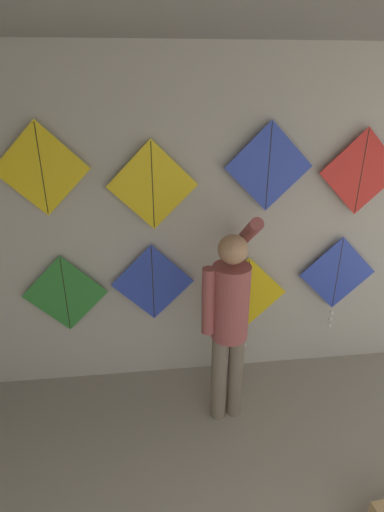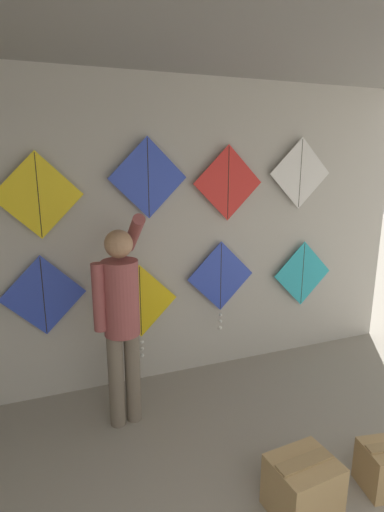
{
  "view_description": "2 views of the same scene",
  "coord_description": "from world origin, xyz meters",
  "px_view_note": "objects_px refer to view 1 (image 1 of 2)",
  "views": [
    {
      "loc": [
        -0.89,
        0.9,
        2.56
      ],
      "look_at": [
        -0.57,
        3.65,
        1.32
      ],
      "focal_mm": 28.0,
      "sensor_mm": 36.0,
      "label": 1
    },
    {
      "loc": [
        -0.83,
        0.49,
        2.11
      ],
      "look_at": [
        0.37,
        3.65,
        1.27
      ],
      "focal_mm": 28.0,
      "sensor_mm": 36.0,
      "label": 2
    }
  ],
  "objects_px": {
    "kite_3": "(337,277)",
    "kite_7": "(269,167)",
    "kite_1": "(153,283)",
    "kite_6": "(153,186)",
    "shopkeeper": "(230,315)",
    "kite_8": "(361,172)",
    "kite_5": "(42,170)",
    "kite_0": "(65,294)",
    "kite_2": "(247,297)"
  },
  "relations": [
    {
      "from": "kite_0",
      "to": "kite_5",
      "type": "bearing_deg",
      "value": 180.0
    },
    {
      "from": "kite_1",
      "to": "kite_0",
      "type": "bearing_deg",
      "value": 180.0
    },
    {
      "from": "kite_0",
      "to": "kite_1",
      "type": "height_order",
      "value": "kite_1"
    },
    {
      "from": "kite_5",
      "to": "kite_7",
      "type": "height_order",
      "value": "kite_5"
    },
    {
      "from": "kite_7",
      "to": "kite_8",
      "type": "relative_size",
      "value": 1.0
    },
    {
      "from": "kite_0",
      "to": "kite_2",
      "type": "xyz_separation_m",
      "value": [
        1.55,
        -0.0,
        -0.13
      ]
    },
    {
      "from": "kite_8",
      "to": "kite_6",
      "type": "bearing_deg",
      "value": 180.0
    },
    {
      "from": "kite_6",
      "to": "kite_1",
      "type": "bearing_deg",
      "value": 180.0
    },
    {
      "from": "kite_3",
      "to": "kite_7",
      "type": "distance_m",
      "value": 1.22
    },
    {
      "from": "kite_6",
      "to": "kite_7",
      "type": "relative_size",
      "value": 1.0
    },
    {
      "from": "shopkeeper",
      "to": "kite_1",
      "type": "height_order",
      "value": "shopkeeper"
    },
    {
      "from": "shopkeeper",
      "to": "kite_8",
      "type": "bearing_deg",
      "value": 17.17
    },
    {
      "from": "kite_7",
      "to": "kite_5",
      "type": "bearing_deg",
      "value": 180.0
    },
    {
      "from": "shopkeeper",
      "to": "kite_0",
      "type": "height_order",
      "value": "shopkeeper"
    },
    {
      "from": "kite_7",
      "to": "kite_8",
      "type": "distance_m",
      "value": 0.77
    },
    {
      "from": "kite_1",
      "to": "kite_6",
      "type": "distance_m",
      "value": 0.83
    },
    {
      "from": "kite_6",
      "to": "kite_7",
      "type": "height_order",
      "value": "kite_7"
    },
    {
      "from": "kite_2",
      "to": "kite_8",
      "type": "height_order",
      "value": "kite_8"
    },
    {
      "from": "kite_0",
      "to": "kite_5",
      "type": "relative_size",
      "value": 1.0
    },
    {
      "from": "kite_5",
      "to": "kite_8",
      "type": "bearing_deg",
      "value": 0.0
    },
    {
      "from": "kite_1",
      "to": "kite_5",
      "type": "distance_m",
      "value": 1.24
    },
    {
      "from": "kite_8",
      "to": "kite_1",
      "type": "bearing_deg",
      "value": 180.0
    },
    {
      "from": "kite_2",
      "to": "kite_3",
      "type": "xyz_separation_m",
      "value": [
        0.81,
        0.0,
        0.15
      ]
    },
    {
      "from": "kite_1",
      "to": "kite_2",
      "type": "relative_size",
      "value": 0.77
    },
    {
      "from": "kite_8",
      "to": "kite_7",
      "type": "bearing_deg",
      "value": 180.0
    },
    {
      "from": "kite_5",
      "to": "kite_3",
      "type": "bearing_deg",
      "value": -0.02
    },
    {
      "from": "kite_8",
      "to": "kite_2",
      "type": "bearing_deg",
      "value": -179.96
    },
    {
      "from": "kite_7",
      "to": "kite_1",
      "type": "bearing_deg",
      "value": 180.0
    },
    {
      "from": "kite_2",
      "to": "kite_6",
      "type": "distance_m",
      "value": 1.29
    },
    {
      "from": "kite_5",
      "to": "kite_8",
      "type": "distance_m",
      "value": 2.46
    },
    {
      "from": "shopkeeper",
      "to": "kite_3",
      "type": "distance_m",
      "value": 1.2
    },
    {
      "from": "kite_0",
      "to": "kite_6",
      "type": "xyz_separation_m",
      "value": [
        0.76,
        0.0,
        0.89
      ]
    },
    {
      "from": "kite_1",
      "to": "kite_7",
      "type": "height_order",
      "value": "kite_7"
    },
    {
      "from": "kite_0",
      "to": "kite_7",
      "type": "bearing_deg",
      "value": 0.0
    },
    {
      "from": "kite_3",
      "to": "kite_6",
      "type": "relative_size",
      "value": 1.3
    },
    {
      "from": "kite_2",
      "to": "kite_8",
      "type": "distance_m",
      "value": 1.39
    },
    {
      "from": "kite_0",
      "to": "kite_2",
      "type": "height_order",
      "value": "kite_0"
    },
    {
      "from": "kite_5",
      "to": "kite_6",
      "type": "distance_m",
      "value": 0.81
    },
    {
      "from": "shopkeeper",
      "to": "kite_7",
      "type": "bearing_deg",
      "value": 46.82
    },
    {
      "from": "kite_1",
      "to": "kite_3",
      "type": "xyz_separation_m",
      "value": [
        1.63,
        -0.0,
        -0.04
      ]
    },
    {
      "from": "kite_3",
      "to": "kite_7",
      "type": "relative_size",
      "value": 1.3
    },
    {
      "from": "kite_6",
      "to": "kite_0",
      "type": "bearing_deg",
      "value": 180.0
    },
    {
      "from": "kite_2",
      "to": "kite_8",
      "type": "xyz_separation_m",
      "value": [
        0.87,
        0.0,
        1.08
      ]
    },
    {
      "from": "kite_0",
      "to": "kite_8",
      "type": "relative_size",
      "value": 1.0
    },
    {
      "from": "kite_1",
      "to": "kite_6",
      "type": "xyz_separation_m",
      "value": [
        0.03,
        0.0,
        0.83
      ]
    },
    {
      "from": "kite_0",
      "to": "kite_7",
      "type": "height_order",
      "value": "kite_7"
    },
    {
      "from": "kite_1",
      "to": "kite_2",
      "type": "height_order",
      "value": "kite_1"
    },
    {
      "from": "kite_8",
      "to": "shopkeeper",
      "type": "bearing_deg",
      "value": -155.26
    },
    {
      "from": "kite_2",
      "to": "kite_7",
      "type": "distance_m",
      "value": 1.15
    },
    {
      "from": "kite_6",
      "to": "kite_5",
      "type": "bearing_deg",
      "value": 180.0
    }
  ]
}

